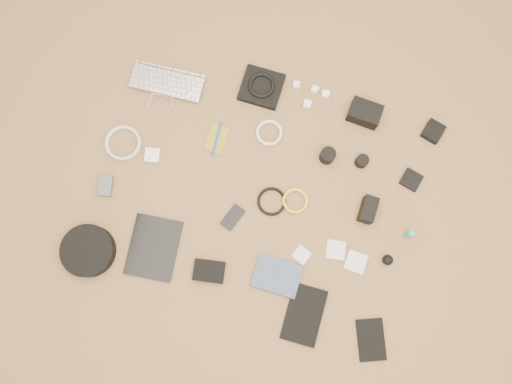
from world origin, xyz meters
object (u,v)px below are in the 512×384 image
(dslr_camera, at_px, (365,113))
(phone, at_px, (233,217))
(paperback, at_px, (272,293))
(tablet, at_px, (154,248))
(headphone_case, at_px, (88,251))
(laptop, at_px, (164,92))

(dslr_camera, bearing_deg, phone, -121.09)
(dslr_camera, distance_m, paperback, 0.86)
(dslr_camera, distance_m, phone, 0.72)
(tablet, height_order, headphone_case, headphone_case)
(laptop, xyz_separation_m, tablet, (0.16, -0.66, -0.01))
(dslr_camera, distance_m, headphone_case, 1.30)
(phone, height_order, paperback, paperback)
(dslr_camera, relative_size, paperback, 0.71)
(dslr_camera, distance_m, tablet, 1.06)
(headphone_case, bearing_deg, laptop, 83.04)
(headphone_case, bearing_deg, phone, 28.96)
(tablet, distance_m, phone, 0.35)
(laptop, relative_size, tablet, 1.25)
(dslr_camera, height_order, tablet, dslr_camera)
(phone, bearing_deg, laptop, 155.35)
(phone, xyz_separation_m, headphone_case, (-0.53, -0.29, 0.03))
(tablet, distance_m, headphone_case, 0.27)
(dslr_camera, bearing_deg, headphone_case, -132.48)
(laptop, distance_m, paperback, 0.98)
(laptop, bearing_deg, dslr_camera, 6.88)
(laptop, bearing_deg, paperback, -47.72)
(dslr_camera, relative_size, tablet, 0.52)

